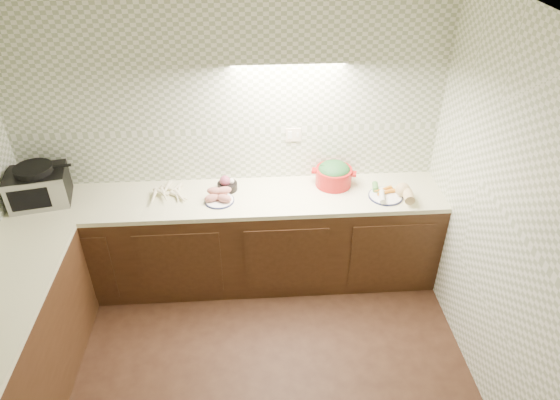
{
  "coord_description": "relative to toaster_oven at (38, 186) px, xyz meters",
  "views": [
    {
      "loc": [
        0.18,
        -2.01,
        3.23
      ],
      "look_at": [
        0.4,
        1.25,
        1.02
      ],
      "focal_mm": 32.0,
      "sensor_mm": 36.0,
      "label": 1
    }
  ],
  "objects": [
    {
      "name": "onion_bowl",
      "position": [
        1.53,
        0.08,
        -0.1
      ],
      "size": [
        0.17,
        0.17,
        0.13
      ],
      "color": "black",
      "rests_on": "counter"
    },
    {
      "name": "parsnip_pile",
      "position": [
        1.01,
        0.02,
        -0.12
      ],
      "size": [
        0.29,
        0.34,
        0.07
      ],
      "color": "beige",
      "rests_on": "counter"
    },
    {
      "name": "dutch_oven",
      "position": [
        2.45,
        0.1,
        -0.05
      ],
      "size": [
        0.39,
        0.38,
        0.22
      ],
      "rotation": [
        0.0,
        0.0,
        -0.24
      ],
      "color": "#AE1211",
      "rests_on": "counter"
    },
    {
      "name": "toaster_oven",
      "position": [
        0.0,
        0.0,
        0.0
      ],
      "size": [
        0.52,
        0.44,
        0.33
      ],
      "rotation": [
        0.0,
        0.0,
        0.2
      ],
      "color": "black",
      "rests_on": "counter"
    },
    {
      "name": "room",
      "position": [
        1.56,
        -1.54,
        0.58
      ],
      "size": [
        3.6,
        3.6,
        2.6
      ],
      "color": "black",
      "rests_on": "ground"
    },
    {
      "name": "sweet_potato_plate",
      "position": [
        1.47,
        -0.09,
        -0.11
      ],
      "size": [
        0.25,
        0.25,
        0.12
      ],
      "rotation": [
        0.0,
        0.0,
        -0.09
      ],
      "color": "#161B3E",
      "rests_on": "counter"
    },
    {
      "name": "counter",
      "position": [
        0.88,
        -0.86,
        -0.6
      ],
      "size": [
        3.6,
        3.6,
        0.9
      ],
      "color": "black",
      "rests_on": "ground"
    },
    {
      "name": "veg_plate",
      "position": [
        2.92,
        -0.13,
        -0.1
      ],
      "size": [
        0.37,
        0.32,
        0.13
      ],
      "rotation": [
        0.0,
        0.0,
        -0.26
      ],
      "color": "#161B3E",
      "rests_on": "counter"
    }
  ]
}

